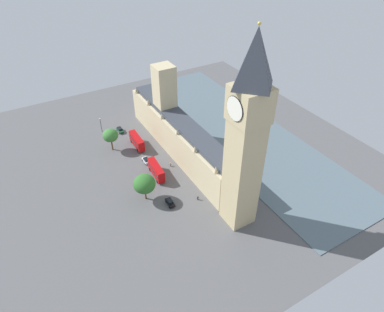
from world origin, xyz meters
TOP-DOWN VIEW (x-y plane):
  - ground_plane at (0.00, 0.00)m, footprint 137.80×137.80m
  - river_thames at (-30.09, 0.00)m, footprint 36.49×124.02m
  - parliament_building at (-1.99, -1.70)m, footprint 10.31×67.80m
  - clock_tower at (-0.30, 38.90)m, footprint 8.99×8.99m
  - car_dark_green_kerbside at (13.43, -25.68)m, footprint 1.98×4.58m
  - double_decker_bus_by_river_gate at (11.33, -11.95)m, footprint 2.84×10.55m
  - car_white_opposite_hall at (12.50, -0.77)m, footprint 2.00×4.07m
  - double_decker_bus_under_trees at (12.47, 8.26)m, footprint 3.30×10.66m
  - car_black_corner at (14.86, 23.30)m, footprint 2.06×4.38m
  - pedestrian_near_tower at (5.73, 5.86)m, footprint 0.61×0.51m
  - pedestrian_trailing at (5.97, 25.98)m, footprint 0.46×0.57m
  - plane_tree_leading at (20.50, 17.01)m, footprint 7.17×7.17m
  - plane_tree_far_end at (20.58, -14.85)m, footprint 5.92×5.92m
  - street_lamp_midblock at (20.08, -29.46)m, footprint 0.56×0.56m

SIDE VIEW (x-z plane):
  - ground_plane at x=0.00m, z-range 0.00..0.00m
  - river_thames at x=-30.09m, z-range 0.00..0.25m
  - pedestrian_trailing at x=5.97m, z-range -0.08..1.47m
  - pedestrian_near_tower at x=5.73m, z-range -0.08..1.60m
  - car_white_opposite_hall at x=12.50m, z-range 0.02..1.76m
  - car_black_corner at x=14.86m, z-range 0.02..1.76m
  - car_dark_green_kerbside at x=13.43m, z-range 0.02..1.76m
  - double_decker_bus_by_river_gate at x=11.33m, z-range 0.26..5.01m
  - double_decker_bus_under_trees at x=12.47m, z-range 0.26..5.01m
  - street_lamp_midblock at x=20.08m, z-range 1.29..7.93m
  - plane_tree_leading at x=20.50m, z-range 1.68..11.19m
  - plane_tree_far_end at x=20.58m, z-range 2.04..11.22m
  - parliament_building at x=-1.99m, z-range -7.05..23.79m
  - clock_tower at x=-0.30m, z-range 1.03..59.65m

